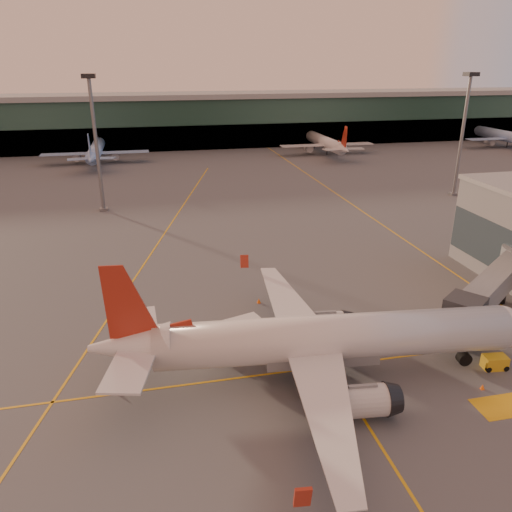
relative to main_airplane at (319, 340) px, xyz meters
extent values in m
plane|color=#4C4F54|center=(-3.13, -3.64, -3.97)|extent=(600.00, 600.00, 0.00)
cube|color=gold|center=(-3.13, 1.36, -3.96)|extent=(80.00, 0.25, 0.01)
cube|color=gold|center=(-13.13, 41.36, -3.96)|extent=(31.30, 115.98, 0.01)
cube|color=gold|center=(26.87, 66.36, -3.96)|extent=(0.25, 160.00, 0.01)
cube|color=gold|center=(1.87, -11.64, -3.96)|extent=(0.25, 30.00, 0.01)
cube|color=gold|center=(14.87, -7.64, -3.96)|extent=(6.00, 3.00, 0.01)
cube|color=#19382D|center=(-3.13, 138.36, 4.03)|extent=(400.00, 18.00, 16.00)
cube|color=gray|center=(-3.13, 138.36, 12.83)|extent=(400.00, 20.00, 1.60)
cube|color=black|center=(-3.13, 129.86, 0.03)|extent=(400.00, 1.00, 8.00)
cube|color=#2D3D47|center=(29.92, 14.36, 1.03)|extent=(0.30, 21.60, 6.00)
cylinder|color=slate|center=(-23.13, 62.36, 8.53)|extent=(0.70, 0.70, 25.00)
cube|color=black|center=(-23.13, 62.36, 21.23)|extent=(2.40, 2.40, 0.80)
cube|color=slate|center=(-23.13, 62.36, -3.72)|extent=(1.60, 1.60, 0.50)
cylinder|color=slate|center=(51.87, 58.36, 8.53)|extent=(0.70, 0.70, 25.00)
cube|color=black|center=(51.87, 58.36, 21.23)|extent=(2.40, 2.40, 0.80)
cube|color=slate|center=(51.87, 58.36, -3.72)|extent=(1.60, 1.60, 0.50)
cylinder|color=silver|center=(1.38, -0.14, 0.22)|extent=(32.89, 7.53, 4.19)
sphere|color=silver|center=(17.62, -1.82, 0.22)|extent=(4.11, 4.11, 4.11)
cone|color=silver|center=(-16.83, 1.74, 0.54)|extent=(7.54, 4.70, 3.98)
cube|color=silver|center=(-16.80, -1.86, 0.64)|extent=(4.91, 7.38, 0.21)
cylinder|color=silver|center=(1.52, -6.56, -2.08)|extent=(4.63, 3.16, 2.72)
cylinder|color=black|center=(-1.27, -2.61, -3.03)|extent=(2.03, 1.65, 1.89)
cylinder|color=black|center=(-1.27, -2.61, -2.45)|extent=(0.38, 0.38, 1.15)
cube|color=silver|center=(-16.06, 5.26, 0.64)|extent=(3.63, 6.89, 0.21)
cylinder|color=silver|center=(2.83, 6.11, -2.08)|extent=(4.63, 3.16, 2.72)
cylinder|color=black|center=(-0.71, 2.81, -3.03)|extent=(2.03, 1.65, 1.89)
cylinder|color=black|center=(-0.71, 2.81, -2.45)|extent=(0.38, 0.38, 1.15)
cube|color=slate|center=(0.20, -0.02, -1.14)|extent=(10.64, 4.40, 1.68)
cylinder|color=black|center=(14.45, -1.49, -3.03)|extent=(1.40, 0.97, 1.32)
cube|color=slate|center=(23.00, 6.45, 0.52)|extent=(17.29, 13.90, 2.70)
cube|color=#2D3035|center=(15.64, 1.14, 0.52)|extent=(4.76, 4.76, 3.00)
cube|color=#2D3035|center=(17.14, 2.04, -2.77)|extent=(1.60, 2.40, 2.40)
cylinder|color=black|center=(17.14, 0.94, -3.57)|extent=(0.80, 0.40, 0.80)
cylinder|color=black|center=(17.14, 3.14, -3.57)|extent=(0.80, 0.40, 0.80)
cylinder|color=slate|center=(23.00, 6.45, -2.37)|extent=(0.50, 0.50, 3.19)
cube|color=#C3401B|center=(-6.43, 5.19, -3.32)|extent=(3.25, 2.80, 1.29)
cube|color=silver|center=(-6.67, 5.11, -1.30)|extent=(5.40, 3.55, 2.41)
cylinder|color=black|center=(-7.59, 3.74, -3.58)|extent=(0.83, 0.52, 0.77)
cylinder|color=black|center=(-4.64, 4.67, -3.58)|extent=(0.83, 0.52, 0.77)
cube|color=gold|center=(17.25, -2.39, -3.30)|extent=(2.35, 1.56, 1.33)
cylinder|color=black|center=(16.31, -2.84, -3.69)|extent=(0.58, 0.34, 0.56)
cylinder|color=black|center=(18.08, -3.03, -3.69)|extent=(0.58, 0.34, 0.56)
cube|color=black|center=(25.79, 10.07, -3.45)|extent=(3.35, 1.96, 1.04)
cube|color=gold|center=(25.79, 10.07, -2.73)|extent=(1.45, 1.62, 0.85)
cylinder|color=black|center=(24.72, 9.22, -3.64)|extent=(0.69, 0.34, 0.66)
cylinder|color=black|center=(26.99, 9.40, -3.64)|extent=(0.69, 0.34, 0.66)
cone|color=#FF640D|center=(-18.18, 1.25, -3.72)|extent=(0.38, 0.38, 0.49)
cube|color=#FF640D|center=(-18.18, 1.25, -3.95)|extent=(0.33, 0.33, 0.03)
cone|color=#FF640D|center=(-1.96, 16.16, -3.66)|extent=(0.48, 0.48, 0.61)
cube|color=#FF640D|center=(-1.96, 16.16, -3.95)|extent=(0.41, 0.41, 0.03)
cone|color=#FF640D|center=(14.08, -5.08, -3.72)|extent=(0.40, 0.40, 0.50)
cube|color=#FF640D|center=(14.08, -5.08, -3.95)|extent=(0.34, 0.34, 0.03)
camera|label=1|loc=(-14.17, -37.51, 23.93)|focal=35.00mm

